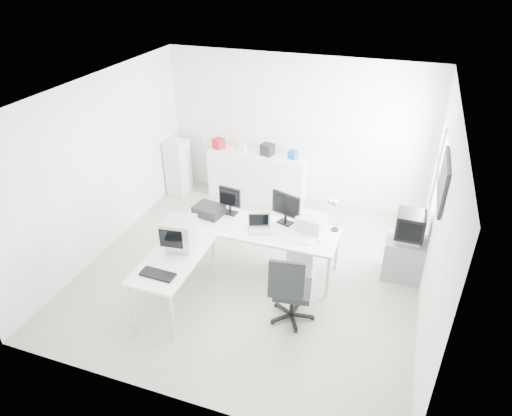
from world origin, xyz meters
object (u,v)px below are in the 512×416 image
(crt_tv, at_px, (410,227))
(side_desk, at_px, (175,279))
(crt_monitor, at_px, (180,235))
(tv_cabinet, at_px, (404,258))
(sideboard, at_px, (257,176))
(laser_printer, at_px, (311,222))
(laptop, at_px, (259,225))
(lcd_monitor_large, at_px, (286,209))
(filing_cabinet, at_px, (178,167))
(office_chair, at_px, (293,287))
(drawer_pedestal, at_px, (303,259))
(main_desk, at_px, (258,248))
(lcd_monitor_small, at_px, (230,201))
(inkjet_printer, at_px, (209,210))

(crt_tv, bearing_deg, side_desk, -151.37)
(crt_monitor, bearing_deg, tv_cabinet, 17.89)
(sideboard, bearing_deg, crt_tv, -29.45)
(laser_printer, xyz_separation_m, sideboard, (-1.51, 1.95, -0.38))
(side_desk, bearing_deg, laptop, 48.01)
(lcd_monitor_large, xyz_separation_m, laptop, (-0.30, -0.35, -0.14))
(crt_monitor, distance_m, filing_cabinet, 3.19)
(laptop, bearing_deg, office_chair, -67.10)
(drawer_pedestal, distance_m, laptop, 0.87)
(main_desk, height_order, side_desk, same)
(laser_printer, height_order, office_chair, office_chair)
(crt_tv, bearing_deg, main_desk, -166.03)
(sideboard, bearing_deg, lcd_monitor_large, -60.03)
(drawer_pedestal, xyz_separation_m, crt_tv, (1.44, 0.48, 0.57))
(drawer_pedestal, relative_size, crt_monitor, 1.39)
(drawer_pedestal, bearing_deg, laser_printer, 73.61)
(main_desk, xyz_separation_m, lcd_monitor_small, (-0.55, 0.25, 0.60))
(laptop, height_order, crt_monitor, crt_monitor)
(inkjet_printer, relative_size, crt_monitor, 1.01)
(side_desk, relative_size, laptop, 3.99)
(crt_monitor, xyz_separation_m, filing_cabinet, (-1.51, 2.78, -0.43))
(laser_printer, height_order, crt_monitor, crt_monitor)
(laser_printer, xyz_separation_m, tv_cabinet, (1.39, 0.31, -0.54))
(side_desk, xyz_separation_m, crt_monitor, (0.00, 0.25, 0.59))
(laptop, bearing_deg, crt_monitor, -159.77)
(main_desk, relative_size, filing_cabinet, 2.22)
(lcd_monitor_small, bearing_deg, office_chair, -33.96)
(drawer_pedestal, relative_size, office_chair, 0.56)
(main_desk, bearing_deg, sideboard, 109.22)
(crt_monitor, height_order, sideboard, crt_monitor)
(drawer_pedestal, xyz_separation_m, office_chair, (0.09, -0.96, 0.24))
(lcd_monitor_small, relative_size, lcd_monitor_large, 0.91)
(lcd_monitor_small, relative_size, office_chair, 0.42)
(inkjet_printer, distance_m, filing_cabinet, 2.39)
(crt_tv, bearing_deg, filing_cabinet, 162.79)
(side_desk, distance_m, crt_tv, 3.44)
(tv_cabinet, height_order, sideboard, sideboard)
(inkjet_printer, height_order, tv_cabinet, inkjet_printer)
(main_desk, bearing_deg, laptop, -63.43)
(lcd_monitor_large, relative_size, tv_cabinet, 0.77)
(inkjet_printer, height_order, lcd_monitor_small, lcd_monitor_small)
(inkjet_printer, xyz_separation_m, lcd_monitor_small, (0.30, 0.15, 0.15))
(inkjet_printer, bearing_deg, main_desk, 3.68)
(laser_printer, height_order, filing_cabinet, filing_cabinet)
(lcd_monitor_small, xyz_separation_m, crt_tv, (2.69, 0.28, -0.11))
(lcd_monitor_small, height_order, laser_printer, lcd_monitor_small)
(main_desk, bearing_deg, lcd_monitor_small, 155.56)
(crt_tv, bearing_deg, sideboard, 150.55)
(crt_monitor, bearing_deg, inkjet_printer, 83.08)
(inkjet_printer, xyz_separation_m, office_chair, (1.64, -1.01, -0.29))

